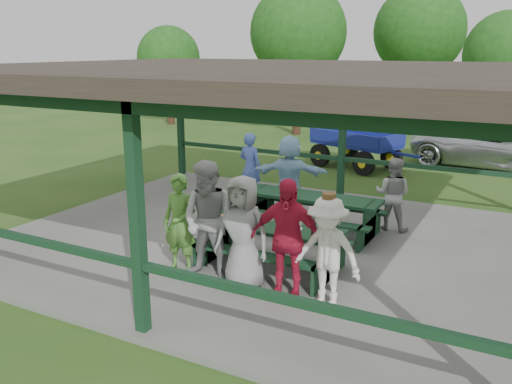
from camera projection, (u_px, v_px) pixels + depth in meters
The scene contains 20 objects.
ground at pixel (273, 245), 10.30m from camera, with size 90.00×90.00×0.00m, color #264F18.
concrete_slab at pixel (273, 243), 10.29m from camera, with size 10.00×8.00×0.10m, color slate.
pavilion_structure at pixel (274, 76), 9.48m from camera, with size 10.60×8.60×3.24m.
picnic_table_near at pixel (270, 241), 8.89m from camera, with size 2.43×1.39×0.75m.
picnic_table_far at pixel (311, 209), 10.63m from camera, with size 2.71×1.39×0.75m.
table_setting at pixel (274, 223), 8.82m from camera, with size 2.21×0.45×0.10m.
contestant_green at pixel (180, 223), 8.70m from camera, with size 0.59×0.39×1.62m, color #4E8832.
contestant_grey_left at pixel (210, 221), 8.36m from camera, with size 0.92×0.72×1.90m, color #959598.
contestant_grey_mid at pixel (243, 233), 8.02m from camera, with size 0.86×0.56×1.76m, color gray.
contestant_red at pixel (286, 239), 7.75m from camera, with size 1.05×0.44×1.79m, color #C01B3C.
contestant_white_fedora at pixel (327, 252), 7.49m from camera, with size 1.09×0.70×1.65m.
spectator_lblue at pixel (289, 175), 11.68m from camera, with size 1.63×0.52×1.76m, color #91BDE0.
spectator_blue at pixel (250, 167), 12.73m from camera, with size 0.60×0.39×1.64m, color #445CB1.
spectator_grey at pixel (393, 194), 10.73m from camera, with size 0.71×0.56×1.47m, color gray.
pickup_truck at pixel (495, 146), 16.77m from camera, with size 2.25×4.89×1.36m, color silver.
farm_trailer at pixel (356, 148), 16.82m from camera, with size 3.62×2.30×1.27m.
tree_far_left at pixel (298, 33), 22.33m from camera, with size 3.99×3.99×6.23m.
tree_left at pixel (420, 31), 24.35m from camera, with size 4.09×4.09×6.40m.
tree_mid at pixel (507, 55), 20.14m from camera, with size 3.19×3.19×4.98m.
tree_edge_left at pixel (169, 58), 25.72m from camera, with size 2.98×2.98×4.65m.
Camera 1 is at (4.26, -8.71, 3.65)m, focal length 38.00 mm.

